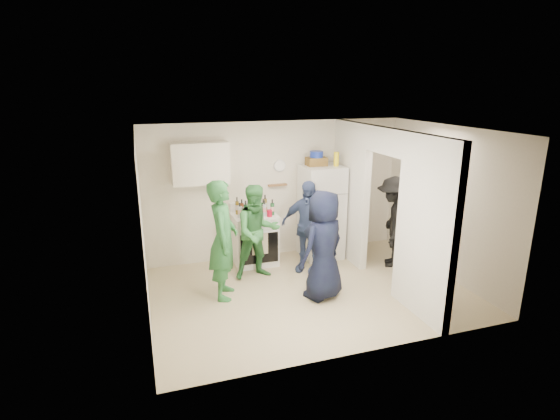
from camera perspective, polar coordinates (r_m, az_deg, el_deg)
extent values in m
plane|color=tan|center=(6.96, 3.91, -10.56)|extent=(4.80, 4.80, 0.00)
plane|color=silver|center=(8.04, -0.43, 2.66)|extent=(4.80, 0.00, 4.80)
plane|color=silver|center=(5.05, 11.39, -5.94)|extent=(4.80, 0.00, 4.80)
plane|color=silver|center=(6.05, -17.49, -2.65)|extent=(0.00, 3.40, 3.40)
plane|color=silver|center=(7.70, 20.92, 0.98)|extent=(0.00, 3.40, 3.40)
plane|color=white|center=(6.25, 4.35, 10.38)|extent=(4.80, 4.80, 0.00)
cube|color=silver|center=(7.95, 9.18, 2.29)|extent=(0.12, 1.20, 2.50)
cube|color=silver|center=(6.15, 18.47, -2.44)|extent=(0.12, 1.20, 2.50)
cube|color=silver|center=(6.82, 13.80, 8.75)|extent=(0.12, 1.00, 0.40)
cube|color=white|center=(7.83, -3.32, -3.81)|extent=(0.77, 0.64, 0.91)
cube|color=silver|center=(7.45, -10.39, 6.03)|extent=(0.95, 0.34, 0.70)
cube|color=silver|center=(8.07, 5.40, -0.24)|extent=(0.71, 0.69, 1.72)
cube|color=brown|center=(7.86, 4.77, 6.34)|extent=(0.35, 0.25, 0.15)
cylinder|color=navy|center=(7.84, 4.79, 7.27)|extent=(0.24, 0.24, 0.11)
cylinder|color=yellow|center=(7.85, 7.37, 6.61)|extent=(0.09, 0.09, 0.25)
cylinder|color=white|center=(7.94, -0.04, 5.81)|extent=(0.22, 0.02, 0.22)
cube|color=olive|center=(7.97, -0.32, 3.28)|extent=(0.35, 0.08, 0.03)
cube|color=black|center=(7.75, 20.18, 4.19)|extent=(0.03, 0.70, 0.80)
cube|color=white|center=(7.74, 20.09, 4.19)|extent=(0.04, 0.76, 0.86)
cube|color=white|center=(7.67, 20.20, 6.73)|extent=(0.04, 0.82, 0.18)
cylinder|color=yellow|center=(7.41, -3.85, -0.22)|extent=(0.09, 0.09, 0.25)
cylinder|color=#B20B25|center=(7.54, -1.38, -0.43)|extent=(0.09, 0.09, 0.12)
imported|color=#2D7135|center=(6.52, -7.44, -3.90)|extent=(0.60, 0.75, 1.81)
imported|color=#3B843A|center=(7.16, -2.98, -2.90)|extent=(0.80, 0.64, 1.58)
imported|color=#374578|center=(7.41, 3.60, -2.17)|extent=(0.96, 0.91, 1.60)
imported|color=black|center=(6.49, 5.70, -4.62)|extent=(0.96, 0.83, 1.66)
imported|color=black|center=(7.88, 14.50, -1.52)|extent=(1.01, 1.19, 1.60)
cylinder|color=brown|center=(7.69, -5.62, 0.57)|extent=(0.06, 0.06, 0.31)
cylinder|color=#1B5230|center=(7.53, -4.52, 0.17)|extent=(0.06, 0.06, 0.29)
cylinder|color=silver|center=(7.77, -4.19, 0.72)|extent=(0.06, 0.06, 0.30)
cylinder|color=brown|center=(7.61, -3.18, 0.44)|extent=(0.06, 0.06, 0.31)
cylinder|color=#A0A4B1|center=(7.84, -3.18, 0.89)|extent=(0.06, 0.06, 0.30)
cylinder|color=#13351C|center=(7.70, -2.18, 0.47)|extent=(0.07, 0.07, 0.26)
cylinder|color=brown|center=(7.84, -1.96, 0.92)|extent=(0.07, 0.07, 0.31)
cylinder|color=silver|center=(7.48, -5.26, -0.03)|extent=(0.07, 0.07, 0.27)
cylinder|color=#4E290D|center=(7.74, -3.31, 0.56)|extent=(0.07, 0.07, 0.27)
cylinder|color=#1C5229|center=(7.61, -1.01, 0.37)|extent=(0.07, 0.07, 0.28)
cylinder|color=brown|center=(7.62, -5.01, 0.36)|extent=(0.07, 0.07, 0.29)
cylinder|color=silver|center=(7.55, -2.05, 0.24)|extent=(0.07, 0.07, 0.28)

